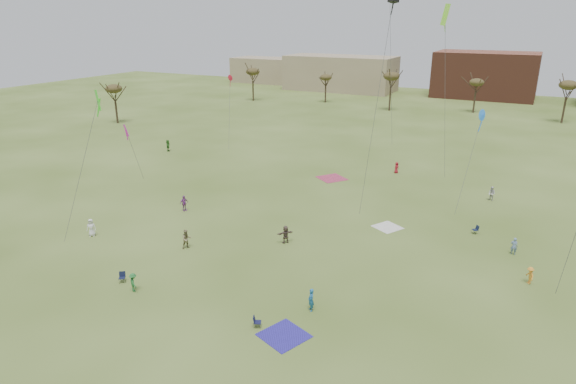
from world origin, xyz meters
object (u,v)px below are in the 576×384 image
at_px(flyer_near_left, 91,228).
at_px(camp_chair_left, 122,279).
at_px(camp_chair_center, 257,324).
at_px(camp_chair_right, 475,231).
at_px(flyer_near_center, 133,282).
at_px(flyer_near_right, 311,300).

distance_m(flyer_near_left, camp_chair_left, 10.93).
height_order(camp_chair_left, camp_chair_center, same).
xyz_separation_m(flyer_near_left, camp_chair_right, (34.06, 17.97, -0.64)).
bearing_deg(flyer_near_center, camp_chair_center, -147.15).
relative_size(flyer_near_right, camp_chair_left, 2.05).
height_order(flyer_near_left, flyer_near_right, flyer_near_left).
bearing_deg(camp_chair_center, camp_chair_right, -49.26).
bearing_deg(camp_chair_center, flyer_near_right, -57.66).
xyz_separation_m(flyer_near_right, camp_chair_left, (-15.59, -3.28, -0.63)).
xyz_separation_m(flyer_near_left, camp_chair_left, (9.44, -5.47, -0.64)).
bearing_deg(camp_chair_right, flyer_near_right, -62.18).
relative_size(flyer_near_right, camp_chair_right, 2.05).
bearing_deg(flyer_near_left, camp_chair_center, -49.07).
distance_m(flyer_near_center, flyer_near_right, 14.26).
bearing_deg(camp_chair_center, flyer_near_center, 67.79).
bearing_deg(camp_chair_center, camp_chair_left, 64.91).
xyz_separation_m(flyer_near_center, camp_chair_center, (11.24, 0.25, -0.52)).
bearing_deg(camp_chair_left, flyer_near_center, -51.90).
bearing_deg(camp_chair_right, camp_chair_left, -84.46).
distance_m(camp_chair_center, camp_chair_right, 26.45).
height_order(flyer_near_left, flyer_near_center, flyer_near_left).
bearing_deg(flyer_near_center, camp_chair_right, -101.79).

